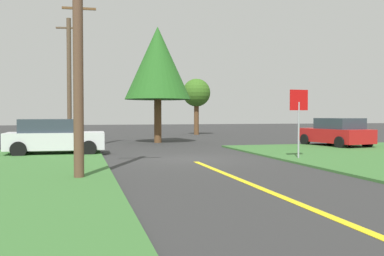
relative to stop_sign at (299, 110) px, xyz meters
The scene contains 10 objects.
ground_plane 4.81m from the stop_sign, 161.57° to the left, with size 120.00×120.00×0.00m, color #2F2F2F.
lane_stripe_center 8.06m from the stop_sign, 122.10° to the right, with size 0.20×14.00×0.01m, color yellow.
stop_sign is the anchor object (origin of this frame).
car_on_crossroad 8.06m from the stop_sign, 46.53° to the left, with size 2.67×4.44×1.62m.
parked_car_near_building 10.81m from the stop_sign, 153.46° to the left, with size 4.31×2.15×1.62m.
utility_pole_near 9.35m from the stop_sign, 159.36° to the right, with size 1.80×0.28×8.21m.
utility_pole_mid 12.40m from the stop_sign, 133.86° to the left, with size 1.80×0.32×8.24m.
utility_pole_far 19.29m from the stop_sign, 118.65° to the left, with size 1.80×0.38×8.73m.
oak_tree_left 12.81m from the stop_sign, 106.75° to the left, with size 4.25×4.25×7.47m.
pine_tree_center 21.94m from the stop_sign, 85.56° to the left, with size 2.50×2.50×5.03m.
Camera 1 is at (-4.32, -16.96, 1.83)m, focal length 40.38 mm.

